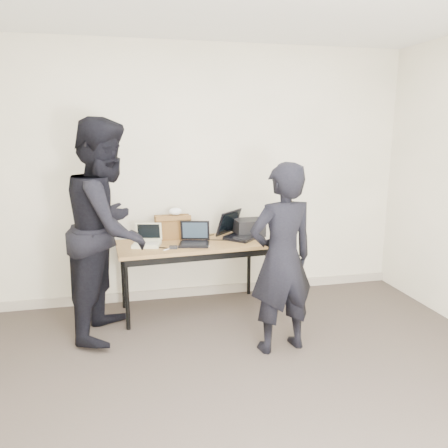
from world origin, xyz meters
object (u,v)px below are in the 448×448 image
object	(u,v)px
person_typist	(282,259)
laptop_center	(194,239)
desk	(194,249)
laptop_right	(238,231)
leather_satchel	(173,226)
equipment_box	(249,227)
person_observer	(108,229)
laptop_beige	(147,241)

from	to	relation	value
person_typist	laptop_center	bearing A→B (deg)	-66.64
desk	laptop_right	xyz separation A→B (m)	(0.49, 0.13, 0.12)
laptop_right	leather_satchel	xyz separation A→B (m)	(-0.67, 0.10, 0.06)
equipment_box	person_observer	size ratio (longest dim) A/B	0.15
leather_satchel	laptop_right	bearing A→B (deg)	-10.75
equipment_box	laptop_right	bearing A→B (deg)	-154.58
laptop_beige	equipment_box	size ratio (longest dim) A/B	1.05
laptop_center	laptop_right	world-z (taller)	laptop_right
person_typist	desk	bearing A→B (deg)	-67.98
laptop_right	leather_satchel	size ratio (longest dim) A/B	1.42
desk	laptop_center	bearing A→B (deg)	-92.54
laptop_beige	person_typist	xyz separation A→B (m)	(1.04, -0.96, 0.03)
laptop_center	laptop_right	size ratio (longest dim) A/B	0.67
laptop_beige	laptop_right	bearing A→B (deg)	20.74
laptop_right	person_observer	bearing A→B (deg)	152.85
laptop_center	laptop_right	xyz separation A→B (m)	(0.49, 0.18, 0.01)
laptop_beige	laptop_center	xyz separation A→B (m)	(0.46, -0.07, 0.01)
laptop_beige	leather_satchel	distance (m)	0.36
desk	laptop_beige	distance (m)	0.47
desk	laptop_beige	bearing A→B (deg)	174.30
laptop_center	person_observer	bearing A→B (deg)	-150.47
laptop_center	leather_satchel	distance (m)	0.34
laptop_right	equipment_box	xyz separation A→B (m)	(0.14, 0.07, 0.02)
laptop_center	equipment_box	distance (m)	0.67
laptop_beige	person_typist	distance (m)	1.41
desk	equipment_box	xyz separation A→B (m)	(0.63, 0.19, 0.14)
desk	person_typist	size ratio (longest dim) A/B	0.97
person_observer	desk	bearing A→B (deg)	-55.39
desk	laptop_beige	xyz separation A→B (m)	(-0.46, 0.02, 0.10)
equipment_box	person_observer	xyz separation A→B (m)	(-1.44, -0.47, 0.16)
desk	laptop_center	distance (m)	0.12
leather_satchel	person_observer	distance (m)	0.81
laptop_center	desk	bearing A→B (deg)	105.03
laptop_beige	laptop_center	bearing A→B (deg)	5.96
desk	equipment_box	world-z (taller)	equipment_box
desk	leather_satchel	world-z (taller)	leather_satchel
laptop_right	equipment_box	bearing A→B (deg)	-18.89
person_observer	laptop_center	bearing A→B (deg)	-58.60
desk	person_typist	distance (m)	1.12
equipment_box	desk	bearing A→B (deg)	-163.04
leather_satchel	person_typist	world-z (taller)	person_typist
laptop_center	equipment_box	bearing A→B (deg)	34.92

